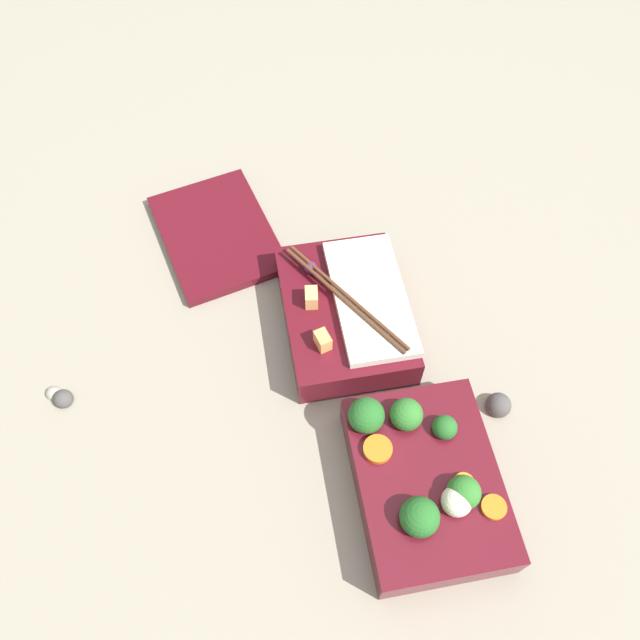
# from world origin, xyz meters

# --- Properties ---
(ground_plane) EXTENTS (3.00, 3.00, 0.00)m
(ground_plane) POSITION_xyz_m (0.00, 0.00, 0.00)
(ground_plane) COLOR gray
(bento_tray_vegetable) EXTENTS (0.21, 0.15, 0.08)m
(bento_tray_vegetable) POSITION_xyz_m (-0.10, -0.02, 0.03)
(bento_tray_vegetable) COLOR #510F19
(bento_tray_vegetable) RESTS_ON ground_plane
(bento_tray_rice) EXTENTS (0.21, 0.15, 0.07)m
(bento_tray_rice) POSITION_xyz_m (0.13, 0.02, 0.03)
(bento_tray_rice) COLOR #510F19
(bento_tray_rice) RESTS_ON ground_plane
(bento_lid) EXTENTS (0.24, 0.19, 0.01)m
(bento_lid) POSITION_xyz_m (0.31, 0.17, 0.01)
(bento_lid) COLOR #510F19
(bento_lid) RESTS_ON ground_plane
(pebble_0) EXTENTS (0.02, 0.02, 0.02)m
(pebble_0) POSITION_xyz_m (0.09, 0.40, 0.00)
(pebble_0) COLOR gray
(pebble_0) RESTS_ON ground_plane
(pebble_1) EXTENTS (0.02, 0.02, 0.02)m
(pebble_1) POSITION_xyz_m (0.08, 0.38, 0.01)
(pebble_1) COLOR #474442
(pebble_1) RESTS_ON ground_plane
(pebble_2) EXTENTS (0.03, 0.03, 0.03)m
(pebble_2) POSITION_xyz_m (-0.02, -0.14, 0.01)
(pebble_2) COLOR #474442
(pebble_2) RESTS_ON ground_plane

